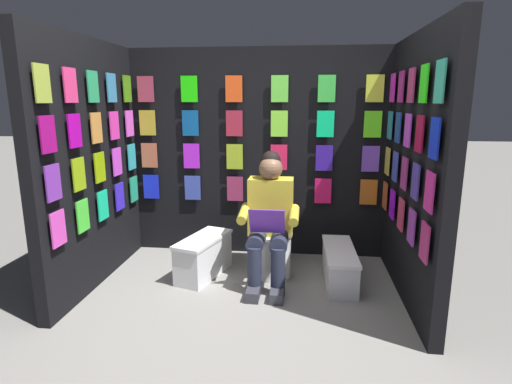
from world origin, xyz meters
TOP-DOWN VIEW (x-y plane):
  - ground_plane at (0.00, 0.00)m, footprint 30.00×30.00m
  - display_wall_back at (-0.00, -1.76)m, footprint 2.75×0.14m
  - display_wall_left at (-1.37, -0.86)m, footprint 0.14×1.71m
  - display_wall_right at (1.37, -0.86)m, footprint 0.14×1.71m
  - toilet at (-0.20, -1.21)m, footprint 0.41×0.56m
  - person_reading at (-0.19, -0.98)m, footprint 0.53×0.68m
  - comic_longbox_near at (-0.83, -1.06)m, footprint 0.29×0.81m
  - comic_longbox_far at (0.43, -1.05)m, footprint 0.46×0.72m

SIDE VIEW (x-z plane):
  - ground_plane at x=0.00m, z-range 0.00..0.00m
  - comic_longbox_near at x=-0.83m, z-range 0.00..0.32m
  - comic_longbox_far at x=0.43m, z-range 0.00..0.38m
  - toilet at x=-0.20m, z-range -0.06..0.71m
  - person_reading at x=-0.19m, z-range 0.00..1.20m
  - display_wall_back at x=0.00m, z-range 0.00..2.15m
  - display_wall_left at x=-1.37m, z-range 0.00..2.15m
  - display_wall_right at x=1.37m, z-range 0.00..2.15m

